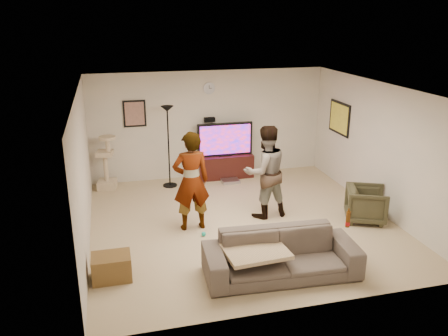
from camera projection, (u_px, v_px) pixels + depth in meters
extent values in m
cube|color=tan|center=(242.00, 222.00, 8.68)|extent=(5.50, 5.50, 0.02)
cube|color=white|center=(243.00, 88.00, 7.88)|extent=(5.50, 5.50, 0.02)
cube|color=beige|center=(209.00, 124.00, 10.81)|extent=(5.50, 0.04, 2.50)
cube|color=beige|center=(305.00, 222.00, 5.75)|extent=(5.50, 0.04, 2.50)
cube|color=beige|center=(83.00, 171.00, 7.63)|extent=(0.04, 5.50, 2.50)
cube|color=beige|center=(379.00, 148.00, 8.93)|extent=(0.04, 5.50, 2.50)
cylinder|color=white|center=(209.00, 88.00, 10.51)|extent=(0.26, 0.04, 0.26)
cube|color=black|center=(210.00, 120.00, 10.71)|extent=(0.25, 0.10, 0.10)
cube|color=#866057|center=(135.00, 114.00, 10.28)|extent=(0.42, 0.03, 0.52)
cube|color=yellow|center=(339.00, 118.00, 10.31)|extent=(0.03, 0.78, 0.62)
cube|color=black|center=(225.00, 166.00, 10.97)|extent=(1.31, 0.45, 0.55)
cube|color=#ABAAB7|center=(230.00, 181.00, 10.69)|extent=(0.40, 0.30, 0.07)
cube|color=black|center=(225.00, 139.00, 10.76)|extent=(1.31, 0.08, 0.77)
cube|color=red|center=(225.00, 140.00, 10.71)|extent=(1.20, 0.01, 0.68)
cylinder|color=black|center=(169.00, 147.00, 10.20)|extent=(0.32, 0.32, 1.82)
cube|color=#C3AF91|center=(105.00, 163.00, 10.13)|extent=(0.45, 0.45, 1.22)
imported|color=#B4B4B4|center=(191.00, 181.00, 8.16)|extent=(0.68, 0.46, 1.81)
imported|color=navy|center=(265.00, 172.00, 8.68)|extent=(0.96, 0.79, 1.78)
imported|color=#4F453E|center=(281.00, 255.00, 6.83)|extent=(2.33, 1.03, 0.66)
cube|color=tan|center=(256.00, 251.00, 6.69)|extent=(0.95, 0.76, 0.06)
cylinder|color=#582D08|center=(348.00, 219.00, 6.93)|extent=(0.06, 0.06, 0.25)
imported|color=#363522|center=(366.00, 204.00, 8.65)|extent=(0.95, 0.93, 0.66)
cube|color=brown|center=(112.00, 267.00, 6.78)|extent=(0.57, 0.43, 0.38)
sphere|color=#1DB19C|center=(204.00, 234.00, 8.12)|extent=(0.08, 0.08, 0.08)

